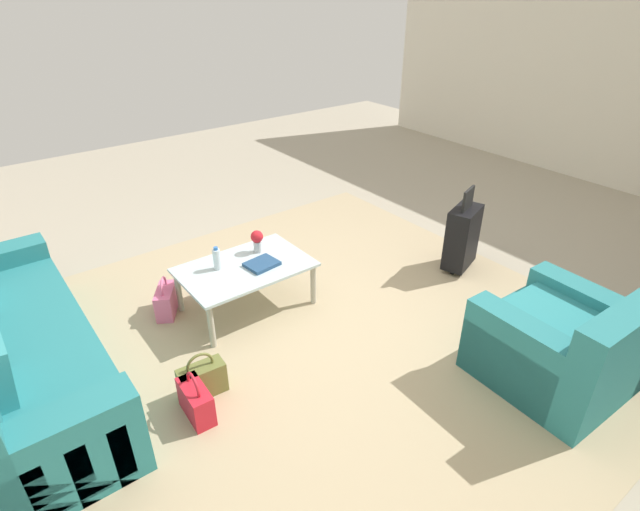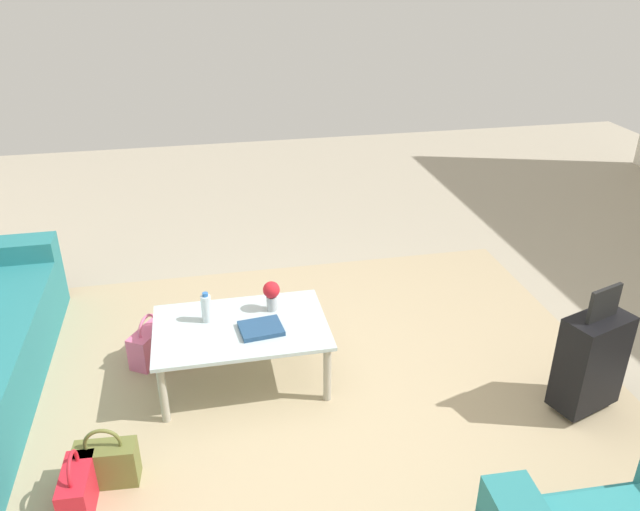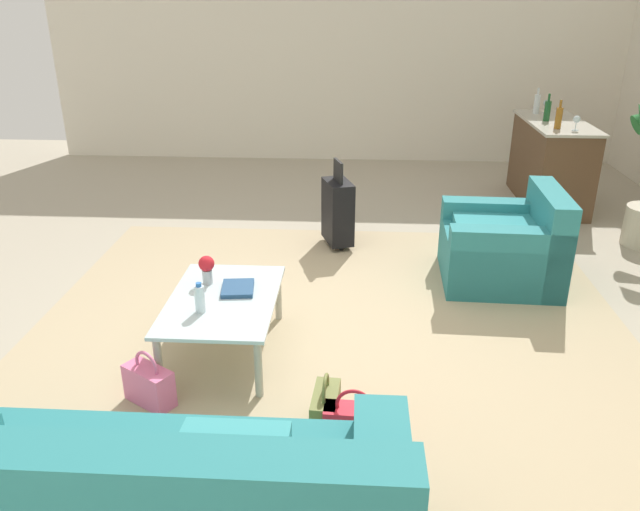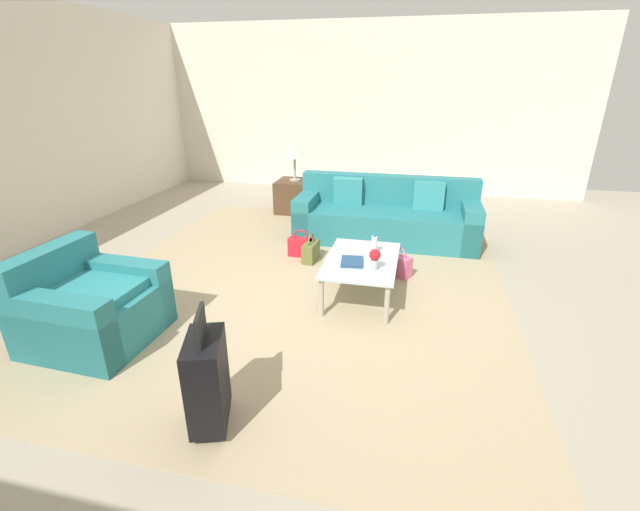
% 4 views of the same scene
% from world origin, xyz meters
% --- Properties ---
extents(ground_plane, '(12.00, 12.00, 0.00)m').
position_xyz_m(ground_plane, '(0.00, 0.00, 0.00)').
color(ground_plane, '#A89E89').
extents(wall_left, '(0.12, 8.00, 3.10)m').
position_xyz_m(wall_left, '(-5.06, 0.00, 1.55)').
color(wall_left, silver).
rests_on(wall_left, ground).
extents(area_rug, '(5.20, 4.40, 0.01)m').
position_xyz_m(area_rug, '(0.60, 0.20, 0.00)').
color(area_rug, tan).
rests_on(area_rug, ground).
extents(armchair, '(0.96, 0.97, 0.81)m').
position_xyz_m(armchair, '(-0.90, 1.67, 0.29)').
color(armchair, teal).
rests_on(armchair, ground).
extents(coffee_table, '(1.08, 0.71, 0.42)m').
position_xyz_m(coffee_table, '(0.40, -0.50, 0.37)').
color(coffee_table, silver).
rests_on(coffee_table, ground).
extents(water_bottle, '(0.06, 0.06, 0.20)m').
position_xyz_m(water_bottle, '(0.60, -0.60, 0.51)').
color(water_bottle, silver).
rests_on(water_bottle, coffee_table).
extents(coffee_table_book, '(0.28, 0.24, 0.03)m').
position_xyz_m(coffee_table_book, '(0.28, -0.42, 0.43)').
color(coffee_table_book, navy).
rests_on(coffee_table_book, coffee_table).
extents(flower_vase, '(0.11, 0.11, 0.21)m').
position_xyz_m(flower_vase, '(0.18, -0.65, 0.54)').
color(flower_vase, '#B2B7BC').
rests_on(flower_vase, coffee_table).
extents(bar_console, '(1.49, 0.63, 0.96)m').
position_xyz_m(bar_console, '(-3.10, 2.60, 0.49)').
color(bar_console, '#513823').
rests_on(bar_console, ground).
extents(wine_glass_leftmost, '(0.08, 0.08, 0.15)m').
position_xyz_m(wine_glass_leftmost, '(-3.61, 2.61, 1.06)').
color(wine_glass_leftmost, silver).
rests_on(wine_glass_leftmost, bar_console).
extents(wine_glass_left_of_centre, '(0.08, 0.08, 0.15)m').
position_xyz_m(wine_glass_left_of_centre, '(-2.59, 2.64, 1.06)').
color(wine_glass_left_of_centre, silver).
rests_on(wine_glass_left_of_centre, bar_console).
extents(wine_bottle_clear, '(0.07, 0.07, 0.30)m').
position_xyz_m(wine_bottle_clear, '(-3.55, 2.48, 1.07)').
color(wine_bottle_clear, silver).
rests_on(wine_bottle_clear, bar_console).
extents(wine_bottle_green, '(0.07, 0.07, 0.30)m').
position_xyz_m(wine_bottle_green, '(-3.10, 2.48, 1.07)').
color(wine_bottle_green, '#194C23').
rests_on(wine_bottle_green, bar_console).
extents(wine_bottle_amber, '(0.07, 0.07, 0.30)m').
position_xyz_m(wine_bottle_amber, '(-2.67, 2.48, 1.07)').
color(wine_bottle_amber, brown).
rests_on(wine_bottle_amber, bar_console).
extents(suitcase_black, '(0.45, 0.34, 0.85)m').
position_xyz_m(suitcase_black, '(-1.60, 0.20, 0.36)').
color(suitcase_black, black).
rests_on(suitcase_black, ground).
extents(handbag_olive, '(0.33, 0.16, 0.36)m').
position_xyz_m(handbag_olive, '(1.18, 0.23, 0.13)').
color(handbag_olive, olive).
rests_on(handbag_olive, ground).
extents(handbag_pink, '(0.29, 0.35, 0.36)m').
position_xyz_m(handbag_pink, '(1.00, -0.84, 0.13)').
color(handbag_pink, pink).
rests_on(handbag_pink, ground).
extents(handbag_red, '(0.15, 0.33, 0.36)m').
position_xyz_m(handbag_red, '(1.30, 0.38, 0.13)').
color(handbag_red, red).
rests_on(handbag_red, ground).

